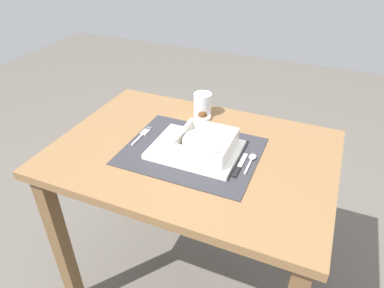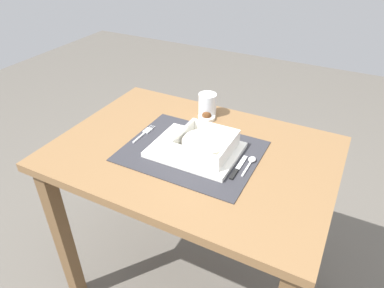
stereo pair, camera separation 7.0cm
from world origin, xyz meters
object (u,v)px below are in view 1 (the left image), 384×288
Objects in this scene: dining_table at (193,176)px; condiment_saucer at (202,116)px; fork at (143,134)px; porridge_bowl at (205,144)px; butter_knife at (239,167)px; spoon at (252,159)px; drinking_glass at (203,106)px.

condiment_saucer reaches higher than dining_table.
condiment_saucer reaches higher than fork.
porridge_bowl is 1.37× the size of butter_knife.
porridge_bowl reaches higher than spoon.
dining_table is 0.23m from spoon.
dining_table is 14.07× the size of condiment_saucer.
drinking_glass reaches higher than dining_table.
spoon is at bearing 68.44° from butter_knife.
spoon is 0.84× the size of butter_knife.
drinking_glass is 1.36× the size of condiment_saucer.
dining_table is 10.38× the size of drinking_glass.
fork is 0.38m from butter_knife.
fork is 0.40m from spoon.
drinking_glass is at bearing 133.87° from butter_knife.
drinking_glass is (0.14, 0.23, 0.03)m from fork.
dining_table is at bearing -177.13° from spoon.
fork is at bearing 176.39° from butter_knife.
butter_knife is 0.37m from drinking_glass.
dining_table is 5.30× the size of porridge_bowl.
spoon is 0.35m from drinking_glass.
spoon reaches higher than dining_table.
dining_table is at bearing 170.11° from porridge_bowl.
condiment_saucer is at bearing 52.32° from fork.
dining_table is at bearing -75.73° from drinking_glass.
drinking_glass is at bearing 137.07° from spoon.
drinking_glass reaches higher than porridge_bowl.
drinking_glass is 0.04m from condiment_saucer.
dining_table is 8.65× the size of spoon.
condiment_saucer is (0.15, 0.20, 0.00)m from fork.
fork is at bearing -121.16° from drinking_glass.
condiment_saucer is at bearing -68.52° from drinking_glass.
condiment_saucer is at bearing 103.24° from dining_table.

